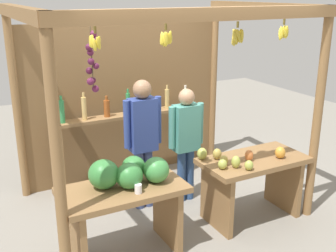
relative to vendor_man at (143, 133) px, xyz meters
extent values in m
plane|color=gray|center=(0.21, -0.04, -0.97)|extent=(12.00, 12.00, 0.00)
cylinder|color=olive|center=(-1.25, -1.09, 0.25)|extent=(0.10, 0.10, 2.44)
cylinder|color=olive|center=(1.67, -1.09, 0.25)|extent=(0.10, 0.10, 2.44)
cylinder|color=olive|center=(-1.25, 1.02, 0.25)|extent=(0.10, 0.10, 2.44)
cylinder|color=olive|center=(1.67, 1.02, 0.25)|extent=(0.10, 0.10, 2.44)
cube|color=olive|center=(0.21, -1.09, 1.41)|extent=(3.02, 0.12, 0.12)
cube|color=olive|center=(-1.25, -0.04, 1.41)|extent=(0.12, 2.20, 0.12)
cube|color=olive|center=(1.67, -0.04, 1.41)|extent=(0.12, 2.20, 0.12)
cube|color=brown|center=(0.21, 1.04, 0.13)|extent=(2.92, 0.04, 2.20)
cylinder|color=brown|center=(1.23, -0.90, 1.30)|extent=(0.02, 0.02, 0.06)
ellipsoid|color=yellow|center=(1.25, -0.90, 1.20)|extent=(0.04, 0.06, 0.13)
ellipsoid|color=yellow|center=(1.25, -0.87, 1.20)|extent=(0.06, 0.05, 0.14)
ellipsoid|color=yellow|center=(1.23, -0.88, 1.17)|extent=(0.08, 0.04, 0.13)
ellipsoid|color=yellow|center=(1.20, -0.88, 1.18)|extent=(0.05, 0.06, 0.14)
ellipsoid|color=yellow|center=(1.19, -0.91, 1.20)|extent=(0.04, 0.06, 0.14)
ellipsoid|color=yellow|center=(1.22, -0.93, 1.20)|extent=(0.08, 0.05, 0.14)
ellipsoid|color=yellow|center=(1.25, -0.93, 1.21)|extent=(0.06, 0.05, 0.14)
cylinder|color=brown|center=(0.57, -0.98, 1.30)|extent=(0.02, 0.02, 0.06)
ellipsoid|color=gold|center=(0.60, -0.98, 1.20)|extent=(0.04, 0.07, 0.14)
ellipsoid|color=gold|center=(0.60, -0.95, 1.17)|extent=(0.05, 0.05, 0.14)
ellipsoid|color=gold|center=(0.57, -0.95, 1.18)|extent=(0.07, 0.04, 0.14)
ellipsoid|color=gold|center=(0.56, -0.95, 1.17)|extent=(0.08, 0.06, 0.15)
ellipsoid|color=gold|center=(0.54, -0.97, 1.17)|extent=(0.05, 0.07, 0.14)
ellipsoid|color=gold|center=(0.53, -0.99, 1.20)|extent=(0.05, 0.07, 0.14)
ellipsoid|color=gold|center=(0.56, -1.00, 1.20)|extent=(0.09, 0.06, 0.14)
ellipsoid|color=gold|center=(0.57, -1.00, 1.20)|extent=(0.08, 0.04, 0.14)
ellipsoid|color=gold|center=(0.61, -1.01, 1.19)|extent=(0.06, 0.06, 0.15)
cylinder|color=brown|center=(-0.16, -0.90, 1.30)|extent=(0.02, 0.02, 0.06)
ellipsoid|color=yellow|center=(-0.12, -0.90, 1.21)|extent=(0.04, 0.07, 0.12)
ellipsoid|color=yellow|center=(-0.13, -0.87, 1.18)|extent=(0.06, 0.06, 0.13)
ellipsoid|color=yellow|center=(-0.15, -0.86, 1.18)|extent=(0.07, 0.05, 0.12)
ellipsoid|color=yellow|center=(-0.18, -0.86, 1.20)|extent=(0.06, 0.05, 0.13)
ellipsoid|color=yellow|center=(-0.19, -0.89, 1.20)|extent=(0.04, 0.06, 0.12)
ellipsoid|color=yellow|center=(-0.18, -0.91, 1.19)|extent=(0.05, 0.06, 0.12)
ellipsoid|color=yellow|center=(-0.18, -0.94, 1.21)|extent=(0.06, 0.04, 0.12)
ellipsoid|color=yellow|center=(-0.15, -0.92, 1.21)|extent=(0.07, 0.05, 0.12)
ellipsoid|color=yellow|center=(-0.13, -0.92, 1.21)|extent=(0.05, 0.06, 0.13)
cylinder|color=brown|center=(-0.82, -0.89, 1.30)|extent=(0.02, 0.02, 0.06)
ellipsoid|color=yellow|center=(-0.79, -0.89, 1.20)|extent=(0.04, 0.08, 0.11)
ellipsoid|color=yellow|center=(-0.80, -0.87, 1.18)|extent=(0.07, 0.05, 0.12)
ellipsoid|color=yellow|center=(-0.84, -0.86, 1.21)|extent=(0.07, 0.06, 0.12)
ellipsoid|color=yellow|center=(-0.85, -0.90, 1.21)|extent=(0.04, 0.06, 0.11)
ellipsoid|color=yellow|center=(-0.83, -0.92, 1.19)|extent=(0.05, 0.05, 0.11)
ellipsoid|color=yellow|center=(-0.80, -0.92, 1.20)|extent=(0.06, 0.05, 0.12)
cylinder|color=#4C422D|center=(-0.79, -0.69, 1.06)|extent=(0.01, 0.01, 0.55)
sphere|color=#601E42|center=(-0.77, -0.72, 1.25)|extent=(0.06, 0.06, 0.06)
sphere|color=#511938|center=(-0.77, -0.72, 1.19)|extent=(0.07, 0.07, 0.07)
sphere|color=#511938|center=(-0.82, -0.72, 1.14)|extent=(0.07, 0.07, 0.07)
sphere|color=#511938|center=(-0.81, -0.71, 1.09)|extent=(0.06, 0.06, 0.06)
sphere|color=#511938|center=(-0.81, -0.72, 1.02)|extent=(0.06, 0.06, 0.06)
sphere|color=#511938|center=(-0.77, -0.72, 0.97)|extent=(0.06, 0.06, 0.06)
sphere|color=#47142D|center=(-0.82, -0.67, 0.93)|extent=(0.06, 0.06, 0.06)
sphere|color=#601E42|center=(-0.82, -0.70, 0.84)|extent=(0.07, 0.07, 0.07)
sphere|color=#47142D|center=(-0.79, -0.67, 0.84)|extent=(0.06, 0.06, 0.06)
sphere|color=#601E42|center=(-0.77, -0.69, 0.76)|extent=(0.07, 0.07, 0.07)
cube|color=olive|center=(-0.60, -0.82, -0.24)|extent=(1.23, 0.64, 0.06)
cube|color=olive|center=(-1.09, -0.82, -0.62)|extent=(0.06, 0.58, 0.70)
cube|color=olive|center=(-0.11, -0.82, -0.62)|extent=(0.06, 0.58, 0.70)
ellipsoid|color=#38843D|center=(-0.54, -0.86, -0.08)|extent=(0.28, 0.28, 0.25)
ellipsoid|color=#38843D|center=(-0.76, -0.75, -0.07)|extent=(0.41, 0.41, 0.29)
ellipsoid|color=#38843D|center=(-0.42, -0.68, -0.09)|extent=(0.30, 0.30, 0.24)
ellipsoid|color=#429347|center=(-0.25, -0.86, -0.08)|extent=(0.32, 0.32, 0.26)
cylinder|color=white|center=(-0.51, -1.00, -0.17)|extent=(0.07, 0.07, 0.09)
cube|color=olive|center=(1.01, -0.82, -0.24)|extent=(1.23, 0.64, 0.06)
cube|color=olive|center=(0.52, -0.82, -0.62)|extent=(0.06, 0.58, 0.70)
cube|color=olive|center=(1.50, -0.82, -0.62)|extent=(0.06, 0.58, 0.70)
ellipsoid|color=#B79E47|center=(0.62, -0.66, -0.15)|extent=(0.10, 0.10, 0.13)
ellipsoid|color=#B79E47|center=(0.58, -0.84, -0.15)|extent=(0.13, 0.13, 0.12)
ellipsoid|color=#CC7038|center=(0.91, -0.86, -0.15)|extent=(0.12, 0.12, 0.13)
ellipsoid|color=#A8B24C|center=(0.75, -1.06, -0.16)|extent=(0.13, 0.13, 0.11)
ellipsoid|color=gold|center=(1.27, -0.96, -0.14)|extent=(0.16, 0.16, 0.14)
ellipsoid|color=#A8B24C|center=(0.47, -0.58, -0.14)|extent=(0.12, 0.12, 0.14)
ellipsoid|color=#A8B24C|center=(0.66, -0.95, -0.14)|extent=(0.10, 0.10, 0.14)
ellipsoid|color=#A8B24C|center=(0.51, -0.91, -0.15)|extent=(0.13, 0.13, 0.11)
cube|color=olive|center=(-0.83, 0.75, -0.47)|extent=(0.05, 0.20, 1.00)
cube|color=olive|center=(1.07, 0.75, -0.47)|extent=(0.05, 0.20, 1.00)
cube|color=olive|center=(0.12, 0.75, 0.01)|extent=(1.90, 0.22, 0.04)
cylinder|color=#338C4C|center=(-0.76, 0.75, 0.18)|extent=(0.07, 0.07, 0.29)
cylinder|color=#338C4C|center=(-0.76, 0.75, 0.35)|extent=(0.03, 0.03, 0.06)
cylinder|color=#D8B266|center=(-0.48, 0.75, 0.18)|extent=(0.06, 0.06, 0.30)
cylinder|color=#D8B266|center=(-0.48, 0.75, 0.36)|extent=(0.03, 0.03, 0.06)
cylinder|color=#994C1E|center=(-0.17, 0.75, 0.14)|extent=(0.08, 0.08, 0.22)
cylinder|color=#994C1E|center=(-0.17, 0.75, 0.28)|extent=(0.04, 0.04, 0.06)
cylinder|color=#338C4C|center=(0.13, 0.75, 0.17)|extent=(0.06, 0.06, 0.28)
cylinder|color=#338C4C|center=(0.13, 0.75, 0.34)|extent=(0.03, 0.03, 0.06)
cylinder|color=#338C4C|center=(0.42, 0.75, 0.18)|extent=(0.08, 0.08, 0.29)
cylinder|color=#338C4C|center=(0.42, 0.75, 0.36)|extent=(0.04, 0.04, 0.06)
cylinder|color=#D8B266|center=(0.72, 0.75, 0.17)|extent=(0.06, 0.06, 0.27)
cylinder|color=#D8B266|center=(0.72, 0.75, 0.34)|extent=(0.03, 0.03, 0.06)
cylinder|color=silver|center=(1.01, 0.75, 0.15)|extent=(0.07, 0.07, 0.24)
cylinder|color=silver|center=(1.01, 0.75, 0.30)|extent=(0.03, 0.03, 0.06)
cylinder|color=#3B4979|center=(-0.06, 0.00, -0.59)|extent=(0.11, 0.11, 0.76)
cylinder|color=#3B4979|center=(0.06, 0.00, -0.59)|extent=(0.11, 0.11, 0.76)
cube|color=#2D428C|center=(0.00, 0.00, 0.11)|extent=(0.32, 0.19, 0.64)
cylinder|color=#2D428C|center=(-0.20, 0.00, 0.14)|extent=(0.08, 0.08, 0.57)
cylinder|color=#2D428C|center=(0.20, 0.00, 0.14)|extent=(0.08, 0.08, 0.57)
sphere|color=#997051|center=(0.00, 0.00, 0.54)|extent=(0.22, 0.22, 0.22)
cylinder|color=#2D4A7B|center=(0.49, -0.07, -0.62)|extent=(0.11, 0.11, 0.69)
cylinder|color=#2D4A7B|center=(0.61, -0.07, -0.62)|extent=(0.11, 0.11, 0.69)
cube|color=teal|center=(0.55, -0.07, 0.01)|extent=(0.32, 0.19, 0.58)
cylinder|color=teal|center=(0.35, -0.07, 0.04)|extent=(0.08, 0.08, 0.52)
cylinder|color=teal|center=(0.75, -0.07, 0.04)|extent=(0.08, 0.08, 0.52)
sphere|color=tan|center=(0.55, -0.07, 0.40)|extent=(0.20, 0.20, 0.20)
camera|label=1|loc=(-1.92, -4.28, 1.61)|focal=44.63mm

